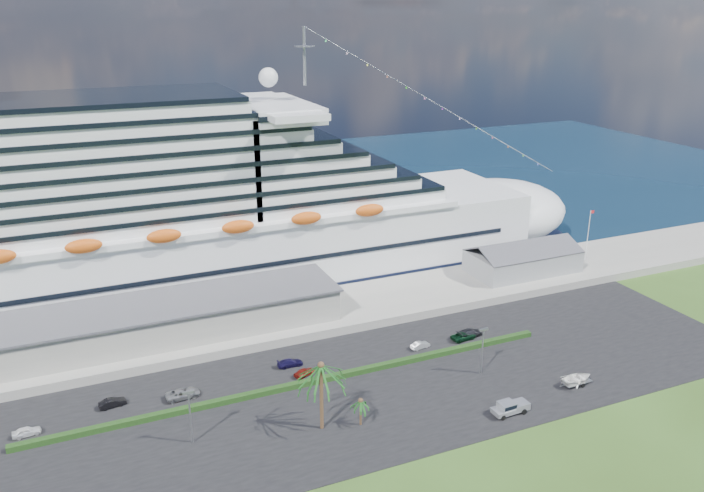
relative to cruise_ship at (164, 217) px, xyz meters
name	(u,v)px	position (x,y,z in m)	size (l,w,h in m)	color
ground	(396,427)	(21.53, -64.00, -16.69)	(420.00, 420.00, 0.00)	#2D4517
asphalt_lot	(364,390)	(21.53, -53.00, -16.63)	(140.00, 38.00, 0.12)	black
wharf	(303,314)	(21.53, -24.00, -15.79)	(240.00, 20.00, 1.80)	gray
water	(206,203)	(21.53, 66.00, -16.68)	(420.00, 160.00, 0.02)	#0B1F32
cruise_ship	(164,217)	(0.00, 0.00, 0.00)	(191.00, 38.00, 54.00)	silver
terminal_building	(172,317)	(-3.47, -24.00, -11.68)	(61.00, 15.00, 6.30)	gray
port_shed	(523,260)	(73.53, -24.00, -12.30)	(24.00, 12.31, 7.37)	gray
flagpole	(588,233)	(91.57, -24.00, -8.43)	(1.08, 0.16, 12.00)	silver
hedge	(307,383)	(13.53, -48.00, -16.12)	(88.00, 1.10, 0.90)	black
lamp_post_left	(190,410)	(-6.47, -56.00, -11.35)	(1.60, 0.35, 8.27)	gray
lamp_post_right	(483,345)	(41.53, -56.00, -11.35)	(1.60, 0.35, 8.27)	gray
palm_tall	(321,373)	(11.53, -60.00, -7.49)	(8.82, 8.82, 11.13)	#47301E
palm_short	(361,404)	(17.03, -61.50, -13.03)	(3.53, 3.53, 4.56)	#47301E
parked_car_0	(27,431)	(-27.89, -44.89, -15.92)	(1.55, 3.86, 1.32)	white
parked_car_1	(112,403)	(-15.90, -41.98, -15.90)	(1.43, 4.09, 1.35)	black
parked_car_2	(183,394)	(-5.54, -43.77, -15.84)	(2.42, 5.25, 1.46)	gray
parked_car_3	(290,363)	(13.04, -41.04, -15.94)	(1.79, 4.39, 1.27)	#16113D
parked_car_4	(305,372)	(14.24, -45.00, -15.93)	(1.52, 3.78, 1.29)	maroon
parked_car_5	(420,345)	(36.49, -44.26, -15.97)	(1.29, 3.70, 1.22)	#A6AAAD
parked_car_6	(464,336)	(45.47, -44.42, -15.89)	(2.26, 4.91, 1.36)	black
parked_car_7	(470,333)	(47.08, -43.90, -15.81)	(2.15, 5.28, 1.53)	black
pickup_truck	(510,407)	(38.80, -67.87, -15.42)	(6.02, 2.41, 2.10)	black
boat_trailer	(577,379)	(53.66, -65.44, -15.39)	(6.26, 4.09, 1.79)	gray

